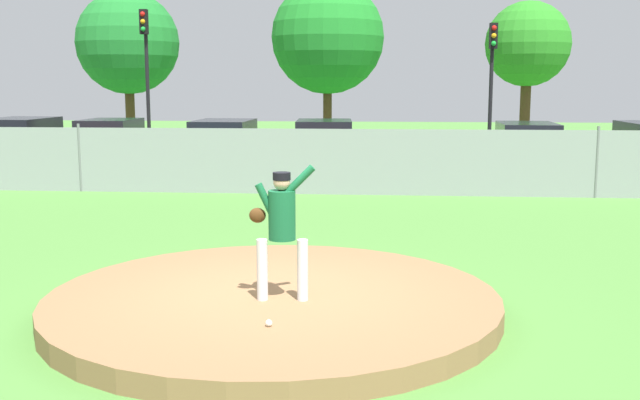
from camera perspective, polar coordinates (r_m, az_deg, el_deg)
name	(u,v)px	position (r m, az deg, el deg)	size (l,w,h in m)	color
ground_plane	(317,223)	(15.22, -0.26, -1.79)	(80.00, 80.00, 0.00)	#4C8438
asphalt_strip	(341,173)	(23.61, 1.59, 2.04)	(44.00, 7.00, 0.01)	#2B2B2D
pitchers_mound	(273,303)	(9.39, -3.58, -7.82)	(5.58, 5.58, 0.25)	olive
pitcher_youth	(281,222)	(8.85, -2.97, -1.70)	(0.80, 0.32, 1.63)	silver
baseball	(269,323)	(8.13, -3.90, -9.30)	(0.07, 0.07, 0.07)	white
chainlink_fence	(331,162)	(19.05, 0.82, 2.92)	(32.91, 0.07, 1.77)	gray
parked_car_charcoal	(21,146)	(26.03, -21.72, 3.84)	(2.04, 4.52, 1.70)	#232328
parked_car_red	(111,147)	(25.09, -15.59, 3.93)	(1.85, 4.04, 1.66)	#A81919
parked_car_teal	(224,146)	(24.47, -7.30, 4.06)	(1.99, 4.60, 1.63)	#146066
parked_car_slate	(526,151)	(23.38, 15.40, 3.61)	(1.97, 4.77, 1.63)	slate
parked_car_burgundy	(324,149)	(23.07, 0.32, 3.89)	(2.06, 4.19, 1.69)	maroon
traffic_cone_orange	(174,160)	(25.44, -11.01, 2.96)	(0.40, 0.40, 0.55)	orange
traffic_light_near	(146,59)	(29.13, -13.08, 10.42)	(0.28, 0.46, 5.48)	black
traffic_light_far	(492,68)	(27.96, 12.92, 9.77)	(0.28, 0.46, 4.91)	black
tree_bushy_near	(128,43)	(34.80, -14.39, 11.46)	(4.50, 4.50, 6.80)	#4C331E
tree_tall_centre	(328,38)	(32.70, 0.58, 12.23)	(4.80, 4.80, 7.13)	#4C331E
tree_broad_left	(528,45)	(34.09, 15.49, 11.29)	(3.64, 3.64, 6.28)	#4C331E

